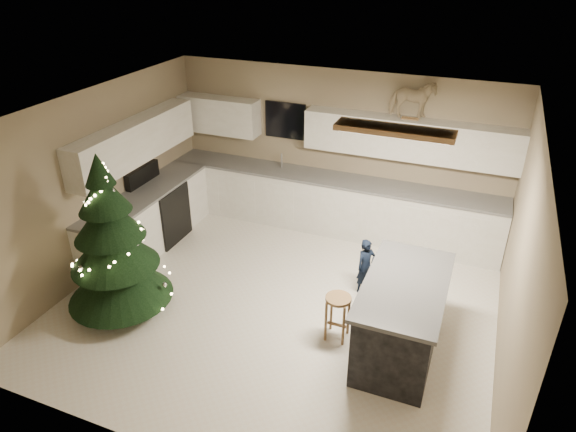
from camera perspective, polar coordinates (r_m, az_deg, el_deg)
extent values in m
plane|color=silver|center=(6.99, -1.09, -9.61)|extent=(5.50, 5.50, 0.00)
cube|color=tan|center=(8.43, 5.51, 7.30)|extent=(5.50, 0.02, 2.60)
cube|color=tan|center=(4.51, -14.10, -14.30)|extent=(5.50, 0.02, 2.60)
cube|color=tan|center=(7.68, -20.46, 3.45)|extent=(0.02, 5.00, 2.60)
cube|color=tan|center=(5.92, 24.24, -4.89)|extent=(0.02, 5.00, 2.60)
cube|color=silver|center=(5.78, -1.32, 11.23)|extent=(5.50, 5.00, 0.02)
cube|color=olive|center=(5.53, 11.76, 9.33)|extent=(1.25, 0.32, 0.06)
cube|color=white|center=(5.55, 11.72, 8.99)|extent=(1.15, 0.24, 0.02)
cube|color=white|center=(8.51, 4.65, 1.29)|extent=(5.48, 0.60, 0.90)
cube|color=white|center=(8.27, -15.28, -0.54)|extent=(0.60, 2.60, 0.90)
cube|color=slate|center=(8.30, 4.76, 4.15)|extent=(5.48, 0.62, 0.04)
cube|color=slate|center=(8.06, -15.63, 2.39)|extent=(0.62, 2.60, 0.04)
cube|color=white|center=(8.91, -7.65, 11.05)|extent=(1.40, 0.35, 0.60)
cube|color=white|center=(7.91, 13.33, 8.33)|extent=(3.20, 0.35, 0.60)
cube|color=white|center=(7.94, -16.62, 7.98)|extent=(0.35, 2.60, 0.60)
cube|color=black|center=(8.56, -0.30, 10.57)|extent=(0.70, 0.04, 0.60)
cube|color=#99999E|center=(8.60, -0.97, 4.98)|extent=(0.55, 0.40, 0.06)
cylinder|color=#99999E|center=(8.62, -0.72, 6.20)|extent=(0.03, 0.03, 0.24)
cube|color=black|center=(8.47, -14.00, 0.34)|extent=(0.64, 0.75, 0.90)
cube|color=black|center=(8.36, -15.88, 4.28)|extent=(0.10, 0.75, 0.30)
cube|color=black|center=(6.16, 12.47, -11.10)|extent=(0.80, 1.60, 0.90)
cube|color=#414141|center=(5.88, 12.95, -7.50)|extent=(0.90, 1.70, 0.05)
cylinder|color=olive|center=(6.14, 5.62, -9.12)|extent=(0.31, 0.31, 0.04)
cylinder|color=olive|center=(6.27, 4.22, -11.64)|extent=(0.03, 0.03, 0.56)
cylinder|color=olive|center=(6.22, 6.18, -12.09)|extent=(0.03, 0.03, 0.56)
cylinder|color=olive|center=(6.43, 4.84, -10.47)|extent=(0.03, 0.03, 0.56)
cylinder|color=olive|center=(6.39, 6.75, -10.89)|extent=(0.03, 0.03, 0.56)
cube|color=olive|center=(6.39, 5.46, -11.93)|extent=(0.24, 0.03, 0.03)
cylinder|color=#3F2816|center=(7.15, -17.90, -8.79)|extent=(0.12, 0.12, 0.29)
cone|color=black|center=(6.93, -18.36, -6.21)|extent=(1.32, 1.32, 0.68)
cone|color=black|center=(6.71, -18.92, -3.11)|extent=(1.09, 1.09, 0.58)
cone|color=black|center=(6.52, -19.44, -0.18)|extent=(0.86, 0.86, 0.53)
cone|color=black|center=(6.38, -19.92, 2.51)|extent=(0.62, 0.62, 0.49)
cone|color=black|center=(6.27, -20.35, 4.92)|extent=(0.35, 0.35, 0.39)
sphere|color=#FFD88C|center=(6.72, -13.35, -9.66)|extent=(0.04, 0.04, 0.04)
sphere|color=#FFD88C|center=(6.87, -12.72, -8.24)|extent=(0.04, 0.04, 0.04)
sphere|color=#FFD88C|center=(7.02, -12.74, -6.89)|extent=(0.04, 0.04, 0.04)
sphere|color=#FFD88C|center=(7.17, -13.33, -5.72)|extent=(0.04, 0.04, 0.04)
sphere|color=#FFD88C|center=(7.30, -14.37, -4.80)|extent=(0.04, 0.04, 0.04)
sphere|color=#FFD88C|center=(7.39, -15.73, -4.16)|extent=(0.04, 0.04, 0.04)
sphere|color=#FFD88C|center=(7.43, -17.25, -3.80)|extent=(0.04, 0.04, 0.04)
sphere|color=#FFD88C|center=(7.42, -18.81, -3.71)|extent=(0.04, 0.04, 0.04)
sphere|color=#FFD88C|center=(7.36, -20.25, -3.85)|extent=(0.04, 0.04, 0.04)
sphere|color=#FFD88C|center=(7.26, -21.48, -4.17)|extent=(0.04, 0.04, 0.04)
sphere|color=#FFD88C|center=(7.12, -22.36, -4.60)|extent=(0.04, 0.04, 0.04)
sphere|color=#FFD88C|center=(6.95, -22.83, -5.07)|extent=(0.04, 0.04, 0.04)
sphere|color=#FFD88C|center=(6.79, -22.84, -5.50)|extent=(0.04, 0.04, 0.04)
sphere|color=#FFD88C|center=(6.63, -22.39, -5.81)|extent=(0.04, 0.04, 0.04)
sphere|color=#FFD88C|center=(6.49, -21.53, -5.91)|extent=(0.04, 0.04, 0.04)
sphere|color=#FFD88C|center=(6.39, -20.38, -5.76)|extent=(0.04, 0.04, 0.04)
sphere|color=#FFD88C|center=(6.34, -19.10, -5.34)|extent=(0.04, 0.04, 0.04)
sphere|color=#FFD88C|center=(6.33, -17.88, -4.69)|extent=(0.04, 0.04, 0.04)
sphere|color=#FFD88C|center=(6.37, -16.88, -3.87)|extent=(0.04, 0.04, 0.04)
sphere|color=#FFD88C|center=(6.43, -16.21, -2.95)|extent=(0.04, 0.04, 0.04)
sphere|color=#FFD88C|center=(6.52, -15.92, -2.03)|extent=(0.04, 0.04, 0.04)
sphere|color=#FFD88C|center=(6.61, -16.01, -1.17)|extent=(0.04, 0.04, 0.04)
sphere|color=#FFD88C|center=(6.69, -16.44, -0.43)|extent=(0.04, 0.04, 0.04)
sphere|color=#FFD88C|center=(6.75, -17.12, 0.17)|extent=(0.04, 0.04, 0.04)
sphere|color=#FFD88C|center=(6.79, -17.97, 0.61)|extent=(0.04, 0.04, 0.04)
sphere|color=#FFD88C|center=(6.80, -18.89, 0.91)|extent=(0.04, 0.04, 0.04)
sphere|color=#FFD88C|center=(6.78, -19.79, 1.08)|extent=(0.04, 0.04, 0.04)
sphere|color=#FFD88C|center=(6.73, -20.58, 1.15)|extent=(0.04, 0.04, 0.04)
sphere|color=#FFD88C|center=(6.65, -21.19, 1.17)|extent=(0.04, 0.04, 0.04)
sphere|color=#FFD88C|center=(6.57, -21.58, 1.18)|extent=(0.04, 0.04, 0.04)
sphere|color=#FFD88C|center=(6.48, -21.74, 1.21)|extent=(0.04, 0.04, 0.04)
sphere|color=#FFD88C|center=(6.39, -21.66, 1.30)|extent=(0.04, 0.04, 0.04)
sphere|color=#FFD88C|center=(6.32, -21.39, 1.48)|extent=(0.04, 0.04, 0.04)
sphere|color=#FFD88C|center=(6.26, -20.98, 1.76)|extent=(0.04, 0.04, 0.04)
sphere|color=#FFD88C|center=(6.22, -20.51, 2.14)|extent=(0.04, 0.04, 0.04)
sphere|color=#FFD88C|center=(6.20, -20.07, 2.60)|extent=(0.04, 0.04, 0.04)
sphere|color=#FFD88C|center=(6.20, -19.71, 3.11)|extent=(0.04, 0.04, 0.04)
sphere|color=#FFD88C|center=(6.22, -19.49, 3.64)|extent=(0.04, 0.04, 0.04)
sphere|color=#FFD88C|center=(6.23, -19.41, 4.17)|extent=(0.04, 0.04, 0.04)
sphere|color=#FFD88C|center=(6.25, -19.47, 4.67)|extent=(0.04, 0.04, 0.04)
sphere|color=#FFD88C|center=(6.26, -19.65, 5.12)|extent=(0.04, 0.04, 0.04)
sphere|color=#FFD88C|center=(6.27, -19.90, 5.53)|extent=(0.04, 0.04, 0.04)
sphere|color=silver|center=(6.69, -14.26, -8.34)|extent=(0.07, 0.07, 0.07)
sphere|color=silver|center=(7.32, -18.31, -3.48)|extent=(0.07, 0.07, 0.07)
sphere|color=silver|center=(6.61, -21.82, -5.53)|extent=(0.07, 0.07, 0.07)
sphere|color=silver|center=(6.54, -16.19, -2.62)|extent=(0.07, 0.07, 0.07)
sphere|color=silver|center=(6.80, -19.91, 0.11)|extent=(0.07, 0.07, 0.07)
sphere|color=silver|center=(6.34, -20.72, 0.11)|extent=(0.07, 0.07, 0.07)
sphere|color=silver|center=(6.36, -18.90, 2.74)|extent=(0.07, 0.07, 0.07)
sphere|color=silver|center=(6.32, -20.45, 4.49)|extent=(0.07, 0.07, 0.07)
imported|color=black|center=(7.06, 8.65, -5.57)|extent=(0.34, 0.35, 0.80)
cube|color=olive|center=(7.78, 13.36, 10.42)|extent=(0.25, 0.02, 0.02)
cube|color=olive|center=(7.86, 13.46, 10.57)|extent=(0.25, 0.02, 0.02)
imported|color=beige|center=(7.74, 13.64, 12.47)|extent=(0.69, 0.43, 0.54)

